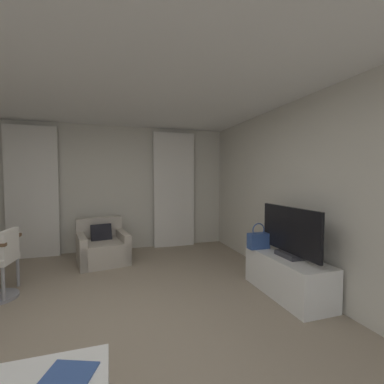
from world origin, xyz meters
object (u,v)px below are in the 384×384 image
magazine_open (70,373)px  handbag_primary (258,240)px  tv_flatscreen (290,233)px  tv_console (287,275)px  armchair (102,248)px

magazine_open → handbag_primary: size_ratio=0.91×
magazine_open → tv_flatscreen: 2.72m
tv_console → handbag_primary: 0.60m
magazine_open → tv_flatscreen: size_ratio=0.31×
magazine_open → handbag_primary: handbag_primary is taller
tv_console → handbag_primary: size_ratio=3.37×
magazine_open → handbag_primary: (2.27, 1.62, 0.25)m
tv_console → handbag_primary: handbag_primary is taller
magazine_open → handbag_primary: bearing=35.5°
handbag_primary → tv_flatscreen: bearing=-71.5°
armchair → handbag_primary: size_ratio=2.73×
tv_console → handbag_primary: bearing=109.9°
magazine_open → handbag_primary: 2.80m
magazine_open → tv_flatscreen: (2.43, 1.14, 0.44)m
magazine_open → tv_flatscreen: tv_flatscreen is taller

